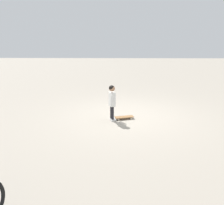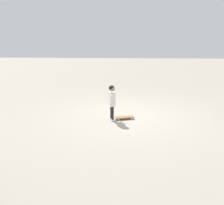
# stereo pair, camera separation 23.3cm
# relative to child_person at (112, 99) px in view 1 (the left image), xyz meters

# --- Properties ---
(ground_plane) EXTENTS (50.00, 50.00, 0.00)m
(ground_plane) POSITION_rel_child_person_xyz_m (-0.46, 0.54, -0.66)
(ground_plane) COLOR #9E9384
(child_person) EXTENTS (0.41, 0.24, 1.06)m
(child_person) POSITION_rel_child_person_xyz_m (0.00, 0.00, 0.00)
(child_person) COLOR black
(child_person) RESTS_ON ground
(skateboard) EXTENTS (0.34, 0.60, 0.07)m
(skateboard) POSITION_rel_child_person_xyz_m (-0.13, 0.36, -0.60)
(skateboard) COLOR olive
(skateboard) RESTS_ON ground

